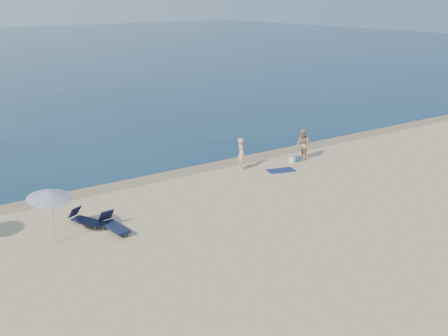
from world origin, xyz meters
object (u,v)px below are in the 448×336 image
Objects in this scene: blue_cooler at (297,159)px; umbrella_near at (49,195)px; person_left at (241,154)px; person_right at (303,145)px.

umbrella_near is (-16.26, -2.77, 1.90)m from blue_cooler.
person_left is 0.99× the size of person_right.
person_right is at bearing 4.62° from umbrella_near.
person_right is 0.80× the size of umbrella_near.
blue_cooler is 0.19× the size of umbrella_near.
person_right is at bearing -73.21° from person_left.
blue_cooler is (-0.52, -0.06, -0.80)m from person_right.
person_left is 3.96m from blue_cooler.
person_right is 0.96m from blue_cooler.
person_right reaches higher than person_left.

